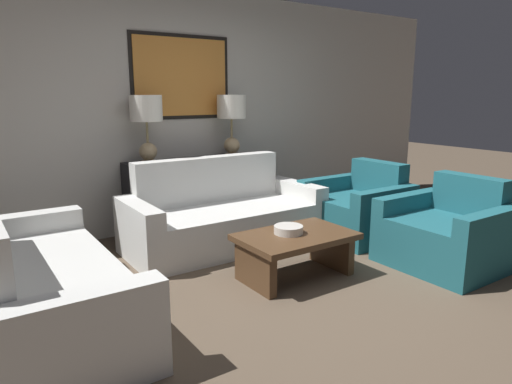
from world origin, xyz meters
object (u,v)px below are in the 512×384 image
(decorative_bowl, at_px, (288,230))
(armchair_near_back_wall, at_px, (358,210))
(couch_by_side, at_px, (40,286))
(armchair_near_camera, at_px, (447,235))
(coffee_table, at_px, (296,246))
(console_table, at_px, (194,194))
(table_lamp_right, at_px, (231,115))
(table_lamp_left, at_px, (146,117))
(couch_by_back_wall, at_px, (223,217))

(decorative_bowl, relative_size, armchair_near_back_wall, 0.26)
(couch_by_side, xyz_separation_m, armchair_near_camera, (3.23, -0.83, -0.00))
(coffee_table, xyz_separation_m, armchair_near_camera, (1.31, -0.54, 0.01))
(console_table, bearing_deg, table_lamp_right, 0.00)
(coffee_table, bearing_deg, table_lamp_left, 108.52)
(coffee_table, bearing_deg, decorative_bowl, 137.81)
(table_lamp_right, xyz_separation_m, coffee_table, (-0.44, -1.74, -1.01))
(couch_by_back_wall, xyz_separation_m, decorative_bowl, (0.03, -1.05, 0.13))
(console_table, relative_size, coffee_table, 1.59)
(decorative_bowl, bearing_deg, table_lamp_right, 74.14)
(coffee_table, distance_m, decorative_bowl, 0.15)
(couch_by_side, bearing_deg, table_lamp_left, 47.31)
(couch_by_side, height_order, armchair_near_back_wall, couch_by_side)
(console_table, bearing_deg, coffee_table, -87.60)
(table_lamp_right, bearing_deg, console_table, 180.00)
(couch_by_side, distance_m, decorative_bowl, 1.90)
(couch_by_side, bearing_deg, table_lamp_right, 31.59)
(coffee_table, bearing_deg, table_lamp_right, 75.90)
(table_lamp_right, relative_size, armchair_near_camera, 0.73)
(decorative_bowl, distance_m, armchair_near_back_wall, 1.45)
(table_lamp_left, xyz_separation_m, couch_by_back_wall, (0.51, -0.66, -1.00))
(table_lamp_left, bearing_deg, couch_by_back_wall, -52.14)
(table_lamp_right, relative_size, decorative_bowl, 2.87)
(couch_by_side, distance_m, armchair_near_camera, 3.34)
(table_lamp_right, xyz_separation_m, couch_by_side, (-2.36, -1.45, -1.00))
(console_table, distance_m, table_lamp_right, 1.02)
(table_lamp_left, xyz_separation_m, armchair_near_camera, (1.89, -2.29, -1.00))
(decorative_bowl, xyz_separation_m, armchair_near_camera, (1.35, -0.58, -0.13))
(couch_by_side, bearing_deg, armchair_near_back_wall, 4.44)
(couch_by_side, distance_m, armchair_near_back_wall, 3.24)
(couch_by_back_wall, bearing_deg, armchair_near_camera, -49.74)
(armchair_near_camera, bearing_deg, decorative_bowl, 156.68)
(armchair_near_back_wall, bearing_deg, console_table, 138.88)
(couch_by_back_wall, bearing_deg, console_table, 90.00)
(coffee_table, bearing_deg, couch_by_side, 171.43)
(table_lamp_right, distance_m, couch_by_side, 2.95)
(console_table, xyz_separation_m, couch_by_back_wall, (0.00, -0.66, -0.12))
(couch_by_back_wall, bearing_deg, table_lamp_right, 52.14)
(armchair_near_camera, bearing_deg, table_lamp_left, 129.59)
(console_table, bearing_deg, table_lamp_left, 180.00)
(decorative_bowl, bearing_deg, couch_by_side, 172.46)
(table_lamp_left, distance_m, armchair_near_back_wall, 2.46)
(decorative_bowl, bearing_deg, console_table, 90.92)
(table_lamp_left, relative_size, couch_by_back_wall, 0.35)
(table_lamp_right, distance_m, armchair_near_back_wall, 1.79)
(console_table, relative_size, armchair_near_back_wall, 1.59)
(armchair_near_back_wall, bearing_deg, decorative_bowl, -159.70)
(armchair_near_back_wall, bearing_deg, coffee_table, -157.49)
(table_lamp_left, relative_size, armchair_near_camera, 0.73)
(couch_by_side, height_order, coffee_table, couch_by_side)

